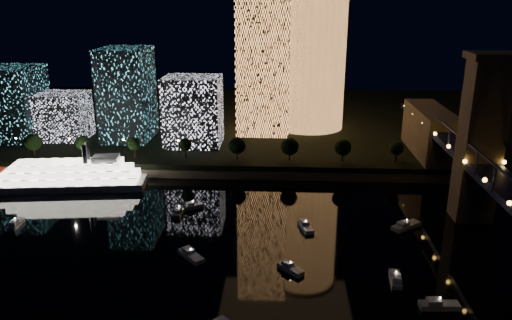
{
  "coord_description": "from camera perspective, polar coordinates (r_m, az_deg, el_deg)",
  "views": [
    {
      "loc": [
        7.37,
        -93.27,
        65.17
      ],
      "look_at": [
        -0.97,
        55.0,
        15.79
      ],
      "focal_mm": 35.0,
      "sensor_mm": 36.0,
      "label": 1
    }
  ],
  "objects": [
    {
      "name": "esplanade_trees",
      "position": [
        192.91,
        -7.95,
        1.74
      ],
      "size": [
        165.71,
        6.84,
        8.92
      ],
      "color": "black",
      "rests_on": "far_bank"
    },
    {
      "name": "street_lamps",
      "position": [
        199.84,
        -8.87,
        1.85
      ],
      "size": [
        132.7,
        0.7,
        5.65
      ],
      "color": "black",
      "rests_on": "far_bank"
    },
    {
      "name": "motorboats",
      "position": [
        126.26,
        -0.63,
        -12.25
      ],
      "size": [
        121.21,
        86.58,
        2.78
      ],
      "color": "silver",
      "rests_on": "ground"
    },
    {
      "name": "riverboat",
      "position": [
        188.29,
        -21.21,
        -1.76
      ],
      "size": [
        56.72,
        18.06,
        16.8
      ],
      "color": "silver",
      "rests_on": "ground"
    },
    {
      "name": "far_bank",
      "position": [
        261.02,
        1.51,
        4.49
      ],
      "size": [
        420.0,
        160.0,
        5.0
      ],
      "primitive_type": "cube",
      "color": "black",
      "rests_on": "ground"
    },
    {
      "name": "tower_cylindrical",
      "position": [
        234.49,
        6.3,
        12.72
      ],
      "size": [
        34.0,
        34.0,
        74.61
      ],
      "color": "#E8924A",
      "rests_on": "far_bank"
    },
    {
      "name": "tower_rectangular",
      "position": [
        224.75,
        0.85,
        12.4
      ],
      "size": [
        23.07,
        23.07,
        73.42
      ],
      "primitive_type": "cube",
      "color": "#E8924A",
      "rests_on": "far_bank"
    },
    {
      "name": "midrise_blocks",
      "position": [
        225.33,
        -17.49,
        6.21
      ],
      "size": [
        101.71,
        30.5,
        39.04
      ],
      "color": "white",
      "rests_on": "far_bank"
    },
    {
      "name": "seawall",
      "position": [
        186.62,
        0.76,
        -1.56
      ],
      "size": [
        420.0,
        6.0,
        3.0
      ],
      "primitive_type": "cube",
      "color": "#6B5E4C",
      "rests_on": "ground"
    },
    {
      "name": "ground",
      "position": [
        114.02,
        -1.11,
        -16.47
      ],
      "size": [
        520.0,
        520.0,
        0.0
      ],
      "primitive_type": "plane",
      "color": "black",
      "rests_on": "ground"
    }
  ]
}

